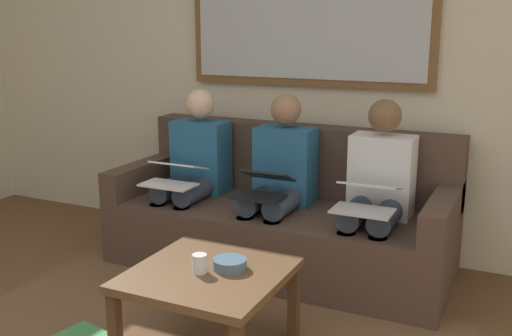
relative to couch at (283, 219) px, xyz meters
The scene contains 12 objects.
wall_rear 1.10m from the couch, 90.00° to the right, with size 6.00×0.12×2.60m, color beige.
couch is the anchor object (origin of this frame).
framed_mirror 1.30m from the couch, 90.00° to the right, with size 1.74×0.05×0.78m.
coffee_table 1.23m from the couch, 96.03° to the left, with size 0.71×0.71×0.44m.
cup 1.27m from the couch, 94.70° to the left, with size 0.07×0.07×0.09m, color silver.
bowl 1.18m from the couch, 100.34° to the left, with size 0.16×0.16×0.05m, color slate.
person_left 0.71m from the couch, behind, with size 0.38×0.58×1.14m.
laptop_silver 0.78m from the couch, 153.99° to the left, with size 0.33×0.35×0.15m.
person_middle 0.31m from the couch, 90.00° to the left, with size 0.38×0.58×1.14m.
laptop_black 0.44m from the couch, 90.00° to the left, with size 0.30×0.34×0.15m.
person_right 0.71m from the couch, ahead, with size 0.38×0.58×1.14m.
laptop_white 0.78m from the couch, 26.34° to the left, with size 0.35×0.33×0.14m.
Camera 1 is at (-1.45, 1.35, 1.57)m, focal length 41.55 mm.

